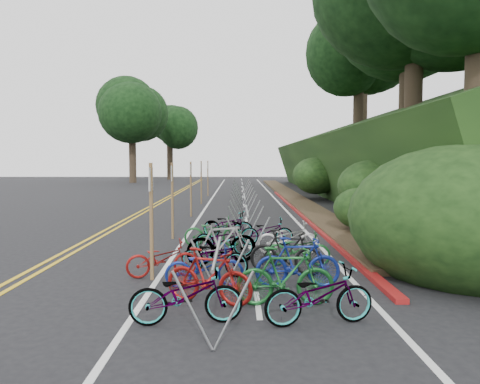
% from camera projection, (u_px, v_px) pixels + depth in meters
% --- Properties ---
extents(ground, '(120.00, 120.00, 0.00)m').
position_uv_depth(ground, '(114.00, 277.00, 10.35)').
color(ground, black).
rests_on(ground, ground).
extents(road_markings, '(7.47, 80.00, 0.01)m').
position_uv_depth(road_markings, '(190.00, 219.00, 20.42)').
color(road_markings, gold).
rests_on(road_markings, ground).
extents(red_curb, '(0.25, 28.00, 0.10)m').
position_uv_depth(red_curb, '(300.00, 213.00, 22.34)').
color(red_curb, maroon).
rests_on(red_curb, ground).
extents(embankment, '(14.30, 48.14, 9.11)m').
position_uv_depth(embankment, '(401.00, 160.00, 29.22)').
color(embankment, black).
rests_on(embankment, ground).
extents(tree_cluster, '(32.21, 53.85, 17.96)m').
position_uv_depth(tree_cluster, '(342.00, 32.00, 31.59)').
color(tree_cluster, '#2D2319').
rests_on(tree_cluster, ground).
extents(bike_rack_front, '(1.13, 2.67, 1.14)m').
position_uv_depth(bike_rack_front, '(217.00, 270.00, 7.53)').
color(bike_rack_front, gray).
rests_on(bike_rack_front, ground).
extents(bike_racks_rest, '(1.14, 23.00, 1.17)m').
position_uv_depth(bike_racks_rest, '(243.00, 195.00, 23.27)').
color(bike_racks_rest, gray).
rests_on(bike_racks_rest, ground).
extents(signpost_near, '(0.08, 0.40, 2.53)m').
position_uv_depth(signpost_near, '(151.00, 213.00, 10.02)').
color(signpost_near, brown).
rests_on(signpost_near, ground).
extents(signposts_rest, '(0.08, 18.40, 2.50)m').
position_uv_depth(signposts_rest, '(197.00, 182.00, 24.22)').
color(signposts_rest, brown).
rests_on(signposts_rest, ground).
extents(bike_front, '(0.90, 1.65, 0.82)m').
position_uv_depth(bike_front, '(162.00, 259.00, 10.32)').
color(bike_front, maroon).
rests_on(bike_front, ground).
extents(bike_valet, '(3.03, 9.85, 1.09)m').
position_uv_depth(bike_valet, '(248.00, 251.00, 10.83)').
color(bike_valet, slate).
rests_on(bike_valet, ground).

